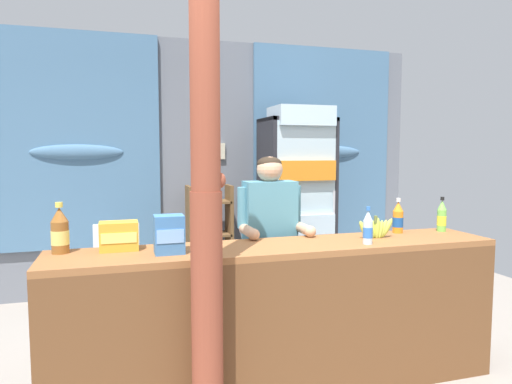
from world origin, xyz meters
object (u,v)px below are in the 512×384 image
Objects in this scene: stall_counter at (288,307)px; soda_bottle_iced_tea at (60,232)px; soda_bottle_lime_soda at (442,217)px; shopkeeper at (270,233)px; drink_fridge at (297,194)px; banana_bunch at (376,229)px; timber_post at (206,202)px; snack_box_choco_powder at (119,236)px; snack_box_biscuit at (169,234)px; plastic_lawn_chair at (116,265)px; soda_bottle_orange_soda at (398,218)px; soda_bottle_water at (368,228)px; bottle_shelf_rack at (209,238)px.

soda_bottle_iced_tea is at bearing 169.14° from stall_counter.
shopkeeper is at bearing 164.95° from soda_bottle_lime_soda.
drink_fridge reaches higher than banana_bunch.
snack_box_choco_powder is (-0.44, 0.52, -0.25)m from timber_post.
snack_box_biscuit is (-0.79, -0.49, 0.12)m from shopkeeper.
snack_box_biscuit reaches higher than plastic_lawn_chair.
soda_bottle_orange_soda is 1.14× the size of snack_box_biscuit.
snack_box_biscuit is at bearing 174.48° from stall_counter.
timber_post is at bearing -161.84° from banana_bunch.
snack_box_choco_powder is at bearing 166.39° from stall_counter.
soda_bottle_lime_soda is at bearing 4.58° from snack_box_biscuit.
timber_post is 10.46× the size of soda_bottle_orange_soda.
drink_fridge is (1.37, 2.17, -0.19)m from timber_post.
timber_post reaches higher than soda_bottle_water.
drink_fridge is 1.33× the size of shopkeeper.
stall_counter is 0.68m from shopkeeper.
bottle_shelf_rack is 2.36m from soda_bottle_water.
bottle_shelf_rack is at bearing 117.88° from soda_bottle_orange_soda.
plastic_lawn_chair is at bearing 133.34° from shopkeeper.
stall_counter is 1.41m from soda_bottle_lime_soda.
timber_post is 1.95m from soda_bottle_lime_soda.
soda_bottle_lime_soda is at bearing -55.16° from bottle_shelf_rack.
bottle_shelf_rack is 2.37m from soda_bottle_iced_tea.
drink_fridge is 7.81× the size of soda_bottle_orange_soda.
banana_bunch is (1.25, 0.41, -0.27)m from timber_post.
bottle_shelf_rack is at bearing 160.23° from drink_fridge.
bottle_shelf_rack is (-0.07, 2.21, 0.04)m from stall_counter.
soda_bottle_iced_tea is at bearing 177.74° from snack_box_choco_powder.
shopkeeper is 5.01× the size of soda_bottle_iced_tea.
stall_counter is at bearing -169.95° from soda_bottle_lime_soda.
drink_fridge is 1.69× the size of bottle_shelf_rack.
timber_post is 9.64× the size of banana_bunch.
timber_post is at bearing -160.23° from soda_bottle_orange_soda.
shopkeeper is 1.12m from snack_box_choco_powder.
soda_bottle_lime_soda is at bearing -32.72° from plastic_lawn_chair.
shopkeeper is at bearing 161.62° from soda_bottle_orange_soda.
soda_bottle_orange_soda is 0.52m from soda_bottle_water.
drink_fridge is 1.53m from shopkeeper.
drink_fridge reaches higher than plastic_lawn_chair.
drink_fridge reaches higher than soda_bottle_lime_soda.
soda_bottle_iced_tea is 0.64m from snack_box_biscuit.
shopkeeper is 1.29m from soda_bottle_lime_soda.
bottle_shelf_rack is 0.78× the size of shopkeeper.
shopkeeper is at bearing 128.10° from soda_bottle_water.
soda_bottle_lime_soda is 1.15× the size of snack_box_biscuit.
soda_bottle_orange_soda is 1.13× the size of snack_box_choco_powder.
snack_box_biscuit is at bearing 175.52° from soda_bottle_water.
stall_counter is 1.12m from snack_box_choco_powder.
shopkeeper is 6.23× the size of soda_bottle_water.
drink_fridge is 2.38m from snack_box_biscuit.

